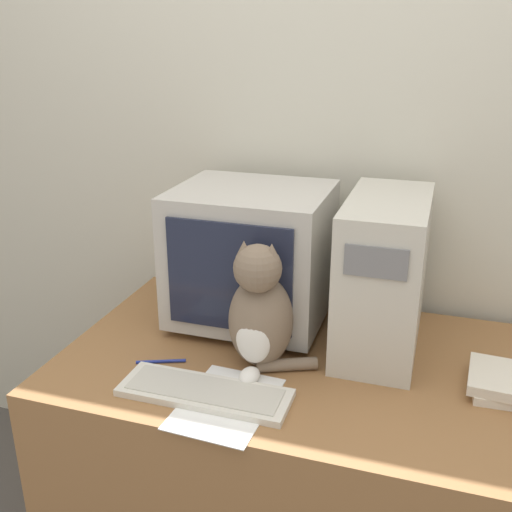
% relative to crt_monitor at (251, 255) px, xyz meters
% --- Properties ---
extents(wall_back, '(7.00, 0.05, 2.50)m').
position_rel_crt_monitor_xyz_m(wall_back, '(0.21, 0.29, 0.25)').
color(wall_back, beige).
rests_on(wall_back, ground_plane).
extents(desk, '(1.33, 0.80, 0.78)m').
position_rel_crt_monitor_xyz_m(desk, '(0.21, -0.17, -0.61)').
color(desk, olive).
rests_on(desk, ground_plane).
extents(crt_monitor, '(0.45, 0.39, 0.42)m').
position_rel_crt_monitor_xyz_m(crt_monitor, '(0.00, 0.00, 0.00)').
color(crt_monitor, '#BCB7AD').
rests_on(crt_monitor, desk).
extents(computer_tower, '(0.22, 0.45, 0.43)m').
position_rel_crt_monitor_xyz_m(computer_tower, '(0.39, -0.02, -0.00)').
color(computer_tower, beige).
rests_on(computer_tower, desk).
extents(keyboard, '(0.43, 0.14, 0.02)m').
position_rel_crt_monitor_xyz_m(keyboard, '(0.02, -0.43, -0.21)').
color(keyboard, silver).
rests_on(keyboard, desk).
extents(cat, '(0.25, 0.23, 0.36)m').
position_rel_crt_monitor_xyz_m(cat, '(0.10, -0.24, -0.06)').
color(cat, '#7A6651').
rests_on(cat, desk).
extents(book_stack, '(0.14, 0.18, 0.05)m').
position_rel_crt_monitor_xyz_m(book_stack, '(0.70, -0.18, -0.19)').
color(book_stack, beige).
rests_on(book_stack, desk).
extents(pen, '(0.13, 0.06, 0.01)m').
position_rel_crt_monitor_xyz_m(pen, '(-0.15, -0.32, -0.21)').
color(pen, navy).
rests_on(pen, desk).
extents(paper_sheet, '(0.22, 0.31, 0.00)m').
position_rel_crt_monitor_xyz_m(paper_sheet, '(0.08, -0.44, -0.22)').
color(paper_sheet, white).
rests_on(paper_sheet, desk).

